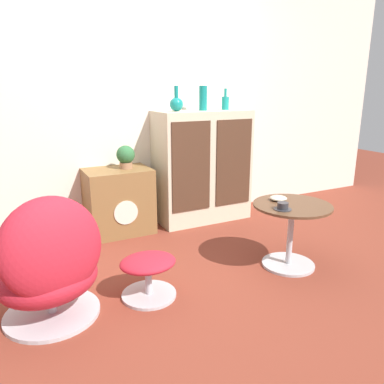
{
  "coord_description": "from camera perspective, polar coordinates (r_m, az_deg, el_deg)",
  "views": [
    {
      "loc": [
        -1.15,
        -2.01,
        1.33
      ],
      "look_at": [
        0.12,
        0.48,
        0.55
      ],
      "focal_mm": 35.0,
      "sensor_mm": 36.0,
      "label": 1
    }
  ],
  "objects": [
    {
      "name": "ground_plane",
      "position": [
        2.67,
        2.42,
        -14.31
      ],
      "size": [
        12.0,
        12.0,
        0.0
      ],
      "primitive_type": "plane",
      "color": "brown"
    },
    {
      "name": "wall_back",
      "position": [
        3.72,
        -9.41,
        14.96
      ],
      "size": [
        6.4,
        0.06,
        2.6
      ],
      "color": "silver",
      "rests_on": "ground_plane"
    },
    {
      "name": "sideboard",
      "position": [
        3.82,
        1.54,
        3.95
      ],
      "size": [
        0.94,
        0.46,
        1.11
      ],
      "color": "beige",
      "rests_on": "ground_plane"
    },
    {
      "name": "tv_console",
      "position": [
        3.57,
        -11.09,
        -1.38
      ],
      "size": [
        0.59,
        0.43,
        0.61
      ],
      "color": "brown",
      "rests_on": "ground_plane"
    },
    {
      "name": "egg_chair",
      "position": [
        2.33,
        -20.77,
        -10.45
      ],
      "size": [
        0.69,
        0.66,
        0.79
      ],
      "color": "#B7B7BC",
      "rests_on": "ground_plane"
    },
    {
      "name": "ottoman",
      "position": [
        2.49,
        -6.7,
        -11.63
      ],
      "size": [
        0.37,
        0.36,
        0.29
      ],
      "color": "#B7B7BC",
      "rests_on": "ground_plane"
    },
    {
      "name": "coffee_table",
      "position": [
        2.93,
        14.82,
        -5.2
      ],
      "size": [
        0.58,
        0.58,
        0.5
      ],
      "color": "#B7B7BC",
      "rests_on": "ground_plane"
    },
    {
      "name": "vase_leftmost",
      "position": [
        3.62,
        -2.39,
        13.33
      ],
      "size": [
        0.13,
        0.13,
        0.23
      ],
      "color": "#147A75",
      "rests_on": "sideboard"
    },
    {
      "name": "vase_inner_left",
      "position": [
        3.75,
        1.7,
        14.1
      ],
      "size": [
        0.08,
        0.08,
        0.23
      ],
      "color": "#147A75",
      "rests_on": "sideboard"
    },
    {
      "name": "vase_inner_right",
      "position": [
        3.88,
        5.09,
        13.43
      ],
      "size": [
        0.07,
        0.07,
        0.21
      ],
      "color": "teal",
      "rests_on": "sideboard"
    },
    {
      "name": "potted_plant",
      "position": [
        3.5,
        -10.08,
        5.4
      ],
      "size": [
        0.17,
        0.17,
        0.21
      ],
      "color": "#996B4C",
      "rests_on": "tv_console"
    },
    {
      "name": "teacup",
      "position": [
        2.73,
        13.66,
        -2.19
      ],
      "size": [
        0.13,
        0.13,
        0.05
      ],
      "color": "#2D2D33",
      "rests_on": "coffee_table"
    },
    {
      "name": "bowl",
      "position": [
        2.94,
        13.02,
        -0.91
      ],
      "size": [
        0.13,
        0.13,
        0.04
      ],
      "color": "beige",
      "rests_on": "coffee_table"
    }
  ]
}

